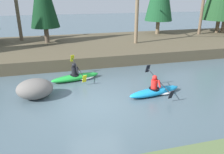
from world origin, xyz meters
TOP-DOWN VIEW (x-y plane):
  - ground_plane at (0.00, 0.00)m, footprint 90.00×90.00m
  - riverbank_far at (0.00, 9.21)m, footprint 44.00×8.76m
  - bare_tree_mid_upstream at (-4.23, 11.75)m, footprint 3.08×3.04m
  - bare_tree_mid_downstream at (4.84, 8.28)m, footprint 3.31×3.27m
  - bare_tree_downstream at (12.35, 10.66)m, footprint 3.73×3.69m
  - kayaker_lead at (3.01, 0.42)m, footprint 2.79×2.06m
  - kayaker_middle at (-0.44, 3.25)m, footprint 2.79×2.05m
  - boulder_midstream at (-2.56, 1.47)m, footprint 1.63×1.28m

SIDE VIEW (x-z plane):
  - ground_plane at x=0.00m, z-range 0.00..0.00m
  - kayaker_lead at x=3.01m, z-range -0.40..0.80m
  - kayaker_middle at x=-0.44m, z-range -0.40..0.80m
  - riverbank_far at x=0.00m, z-range 0.00..0.76m
  - boulder_midstream at x=-2.56m, z-range 0.00..0.92m
  - bare_tree_mid_upstream at x=-4.23m, z-range 0.61..6.14m
  - bare_tree_mid_downstream at x=4.84m, z-range 0.59..6.57m
  - bare_tree_downstream at x=12.35m, z-range 0.57..7.35m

